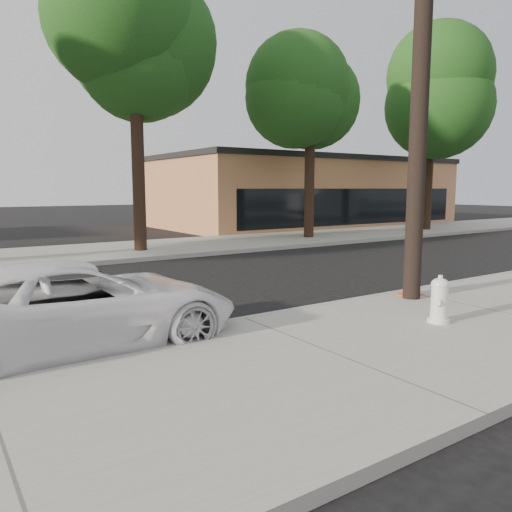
{
  "coord_description": "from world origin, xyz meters",
  "views": [
    {
      "loc": [
        -4.44,
        -9.05,
        2.33
      ],
      "look_at": [
        1.02,
        -0.97,
        1.0
      ],
      "focal_mm": 35.0,
      "sensor_mm": 36.0,
      "label": 1
    }
  ],
  "objects_px": {
    "police_cruiser": "(78,306)",
    "fire_hydrant": "(439,301)",
    "utility_pole": "(421,61)",
    "traffic_cone": "(411,277)"
  },
  "relations": [
    {
      "from": "traffic_cone",
      "to": "police_cruiser",
      "type": "bearing_deg",
      "value": 173.81
    },
    {
      "from": "utility_pole",
      "to": "traffic_cone",
      "type": "height_order",
      "value": "utility_pole"
    },
    {
      "from": "police_cruiser",
      "to": "fire_hydrant",
      "type": "relative_size",
      "value": 6.38
    },
    {
      "from": "police_cruiser",
      "to": "traffic_cone",
      "type": "relative_size",
      "value": 6.2
    },
    {
      "from": "fire_hydrant",
      "to": "utility_pole",
      "type": "bearing_deg",
      "value": 28.31
    },
    {
      "from": "utility_pole",
      "to": "traffic_cone",
      "type": "relative_size",
      "value": 11.9
    },
    {
      "from": "police_cruiser",
      "to": "traffic_cone",
      "type": "height_order",
      "value": "police_cruiser"
    },
    {
      "from": "police_cruiser",
      "to": "fire_hydrant",
      "type": "height_order",
      "value": "police_cruiser"
    },
    {
      "from": "utility_pole",
      "to": "fire_hydrant",
      "type": "height_order",
      "value": "utility_pole"
    },
    {
      "from": "utility_pole",
      "to": "traffic_cone",
      "type": "distance_m",
      "value": 4.19
    }
  ]
}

